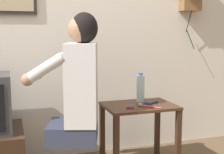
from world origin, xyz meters
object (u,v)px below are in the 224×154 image
at_px(cell_phone_spare, 151,102).
at_px(water_bottle, 140,88).
at_px(toothbrush, 148,106).
at_px(person, 78,83).
at_px(cell_phone_held, 130,106).

bearing_deg(cell_phone_spare, water_bottle, -168.65).
height_order(cell_phone_spare, water_bottle, water_bottle).
distance_m(water_bottle, toothbrush, 0.23).
height_order(person, water_bottle, person).
distance_m(cell_phone_spare, water_bottle, 0.15).
bearing_deg(toothbrush, cell_phone_spare, 11.77).
distance_m(person, toothbrush, 0.60).
height_order(person, cell_phone_spare, person).
xyz_separation_m(person, cell_phone_spare, (0.65, 0.12, -0.22)).
xyz_separation_m(cell_phone_held, toothbrush, (0.13, -0.05, 0.00)).
relative_size(cell_phone_held, water_bottle, 0.55).
bearing_deg(cell_phone_held, water_bottle, 65.25).
bearing_deg(toothbrush, water_bottle, 39.37).
bearing_deg(water_bottle, cell_phone_spare, -49.08).
bearing_deg(water_bottle, cell_phone_held, -135.76).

